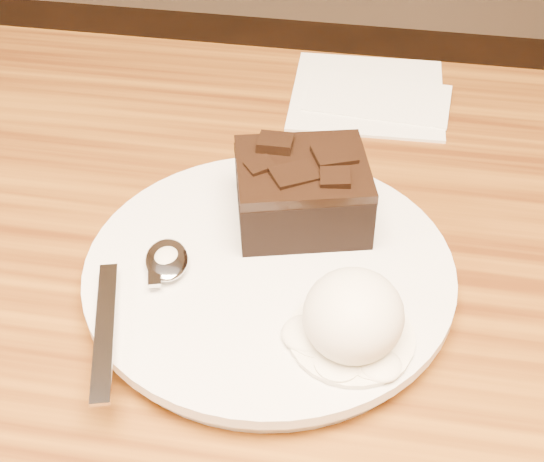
% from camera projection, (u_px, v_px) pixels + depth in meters
% --- Properties ---
extents(plate, '(0.24, 0.24, 0.02)m').
position_uv_depth(plate, '(269.00, 276.00, 0.50)').
color(plate, white).
rests_on(plate, dining_table).
extents(brownie, '(0.10, 0.09, 0.04)m').
position_uv_depth(brownie, '(302.00, 195.00, 0.51)').
color(brownie, black).
rests_on(brownie, plate).
extents(ice_cream_scoop, '(0.06, 0.06, 0.05)m').
position_uv_depth(ice_cream_scoop, '(353.00, 315.00, 0.43)').
color(ice_cream_scoop, white).
rests_on(ice_cream_scoop, plate).
extents(melt_puddle, '(0.07, 0.07, 0.00)m').
position_uv_depth(melt_puddle, '(351.00, 337.00, 0.44)').
color(melt_puddle, white).
rests_on(melt_puddle, plate).
extents(spoon, '(0.07, 0.16, 0.01)m').
position_uv_depth(spoon, '(167.00, 262.00, 0.49)').
color(spoon, silver).
rests_on(spoon, plate).
extents(napkin, '(0.14, 0.14, 0.01)m').
position_uv_depth(napkin, '(368.00, 93.00, 0.68)').
color(napkin, white).
rests_on(napkin, dining_table).
extents(crumb_a, '(0.01, 0.01, 0.00)m').
position_uv_depth(crumb_a, '(367.00, 297.00, 0.47)').
color(crumb_a, black).
rests_on(crumb_a, plate).
extents(crumb_b, '(0.01, 0.01, 0.00)m').
position_uv_depth(crumb_b, '(304.00, 341.00, 0.44)').
color(crumb_b, black).
rests_on(crumb_b, plate).
extents(crumb_c, '(0.01, 0.01, 0.00)m').
position_uv_depth(crumb_c, '(339.00, 302.00, 0.46)').
color(crumb_c, black).
rests_on(crumb_c, plate).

